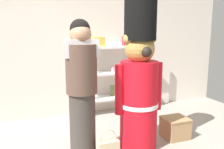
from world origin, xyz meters
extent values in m
cube|color=silver|center=(0.00, 2.20, 1.30)|extent=(6.40, 0.12, 2.60)
cube|color=white|center=(0.26, 1.83, 0.78)|extent=(0.05, 0.05, 1.55)
cube|color=white|center=(1.46, 1.83, 0.78)|extent=(0.05, 0.05, 1.55)
cube|color=white|center=(0.26, 2.13, 0.78)|extent=(0.05, 0.05, 1.55)
cube|color=white|center=(1.46, 2.13, 0.78)|extent=(0.05, 0.05, 1.55)
cube|color=white|center=(0.86, 1.98, 0.28)|extent=(1.20, 0.30, 0.04)
cube|color=white|center=(0.86, 1.98, 0.74)|extent=(1.20, 0.30, 0.04)
cube|color=white|center=(0.86, 1.98, 1.21)|extent=(1.20, 0.30, 0.04)
cylinder|color=green|center=(0.46, 2.01, 0.82)|extent=(0.10, 0.10, 0.11)
cylinder|color=pink|center=(0.86, 1.96, 0.81)|extent=(0.08, 0.08, 0.09)
cylinder|color=black|center=(1.26, 1.97, 0.82)|extent=(0.08, 0.08, 0.11)
cylinder|color=navy|center=(0.46, 1.99, 0.42)|extent=(0.06, 0.06, 0.24)
cylinder|color=#596B33|center=(0.86, 2.01, 0.40)|extent=(0.07, 0.07, 0.20)
cylinder|color=#B27226|center=(1.26, 1.98, 0.38)|extent=(0.07, 0.07, 0.16)
cube|color=gold|center=(0.59, 1.98, 1.31)|extent=(0.19, 0.15, 0.16)
cube|color=#B21E2D|center=(1.13, 1.98, 1.31)|extent=(0.14, 0.11, 0.17)
cylinder|color=red|center=(0.67, 0.58, 0.57)|extent=(0.48, 0.48, 1.14)
cylinder|color=white|center=(0.67, 0.58, 0.58)|extent=(0.50, 0.50, 0.05)
sphere|color=olive|center=(0.67, 0.58, 1.30)|extent=(0.37, 0.37, 0.37)
sphere|color=olive|center=(0.51, 0.58, 1.42)|extent=(0.13, 0.13, 0.13)
sphere|color=olive|center=(0.83, 0.58, 1.42)|extent=(0.13, 0.13, 0.13)
cylinder|color=black|center=(0.67, 0.58, 1.64)|extent=(0.40, 0.40, 0.49)
cylinder|color=red|center=(0.40, 0.58, 0.80)|extent=(0.11, 0.11, 0.63)
cylinder|color=red|center=(0.94, 0.58, 0.80)|extent=(0.11, 0.11, 0.63)
sphere|color=black|center=(0.67, 0.41, 1.27)|extent=(0.13, 0.13, 0.13)
cylinder|color=#38332D|center=(-0.09, 0.52, 0.41)|extent=(0.30, 0.30, 0.82)
cylinder|color=#4C382D|center=(-0.09, 0.52, 1.10)|extent=(0.35, 0.35, 0.55)
sphere|color=#A37556|center=(-0.09, 0.52, 1.48)|extent=(0.24, 0.24, 0.24)
cube|color=silver|center=(-0.09, 0.45, 1.33)|extent=(0.37, 0.04, 0.20)
sphere|color=black|center=(-0.09, 0.54, 1.53)|extent=(0.23, 0.23, 0.23)
torus|color=#C1AD89|center=(0.14, 0.29, 0.34)|extent=(0.18, 0.01, 0.18)
cube|color=#9E7A51|center=(1.28, 0.63, 0.14)|extent=(0.34, 0.32, 0.27)
cube|color=#9E7A51|center=(1.28, 0.63, 0.28)|extent=(0.35, 0.33, 0.02)
camera|label=1|loc=(-0.76, -2.17, 1.55)|focal=39.89mm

